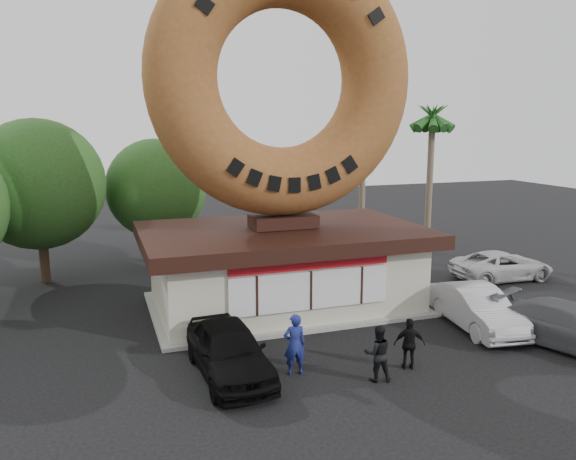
{
  "coord_description": "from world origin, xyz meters",
  "views": [
    {
      "loc": [
        -7.06,
        -14.96,
        7.45
      ],
      "look_at": [
        -0.49,
        4.0,
        3.58
      ],
      "focal_mm": 35.0,
      "sensor_mm": 36.0,
      "label": 1
    }
  ],
  "objects_px": {
    "donut_shop": "(283,264)",
    "street_lamp": "(193,177)",
    "car_silver": "(477,308)",
    "giant_donut": "(283,79)",
    "person_center": "(378,353)",
    "person_right": "(409,344)",
    "car_grey": "(573,327)",
    "car_white": "(502,266)",
    "car_black": "(229,350)",
    "person_left": "(295,344)"
  },
  "relations": [
    {
      "from": "giant_donut",
      "to": "car_white",
      "type": "distance_m",
      "value": 13.99
    },
    {
      "from": "car_grey",
      "to": "car_white",
      "type": "distance_m",
      "value": 8.43
    },
    {
      "from": "street_lamp",
      "to": "car_white",
      "type": "bearing_deg",
      "value": -36.51
    },
    {
      "from": "giant_donut",
      "to": "car_black",
      "type": "height_order",
      "value": "giant_donut"
    },
    {
      "from": "person_left",
      "to": "car_black",
      "type": "distance_m",
      "value": 1.95
    },
    {
      "from": "street_lamp",
      "to": "donut_shop",
      "type": "bearing_deg",
      "value": -79.5
    },
    {
      "from": "person_center",
      "to": "car_black",
      "type": "height_order",
      "value": "person_center"
    },
    {
      "from": "giant_donut",
      "to": "person_center",
      "type": "distance_m",
      "value": 11.02
    },
    {
      "from": "person_right",
      "to": "car_black",
      "type": "bearing_deg",
      "value": 6.8
    },
    {
      "from": "car_white",
      "to": "person_right",
      "type": "bearing_deg",
      "value": 129.03
    },
    {
      "from": "person_left",
      "to": "car_black",
      "type": "relative_size",
      "value": 0.4
    },
    {
      "from": "car_silver",
      "to": "car_grey",
      "type": "height_order",
      "value": "car_silver"
    },
    {
      "from": "car_white",
      "to": "street_lamp",
      "type": "bearing_deg",
      "value": 55.03
    },
    {
      "from": "person_right",
      "to": "car_black",
      "type": "relative_size",
      "value": 0.34
    },
    {
      "from": "donut_shop",
      "to": "car_grey",
      "type": "distance_m",
      "value": 10.68
    },
    {
      "from": "person_right",
      "to": "car_silver",
      "type": "height_order",
      "value": "person_right"
    },
    {
      "from": "street_lamp",
      "to": "person_center",
      "type": "xyz_separation_m",
      "value": [
        2.28,
        -17.33,
        -3.64
      ]
    },
    {
      "from": "giant_donut",
      "to": "person_left",
      "type": "relative_size",
      "value": 5.58
    },
    {
      "from": "person_left",
      "to": "car_silver",
      "type": "height_order",
      "value": "person_left"
    },
    {
      "from": "person_center",
      "to": "car_black",
      "type": "distance_m",
      "value": 4.37
    },
    {
      "from": "car_silver",
      "to": "car_white",
      "type": "relative_size",
      "value": 0.95
    },
    {
      "from": "car_silver",
      "to": "car_grey",
      "type": "relative_size",
      "value": 0.91
    },
    {
      "from": "person_center",
      "to": "person_right",
      "type": "height_order",
      "value": "person_center"
    },
    {
      "from": "person_left",
      "to": "person_center",
      "type": "bearing_deg",
      "value": 154.8
    },
    {
      "from": "car_grey",
      "to": "donut_shop",
      "type": "bearing_deg",
      "value": 113.42
    },
    {
      "from": "giant_donut",
      "to": "car_black",
      "type": "xyz_separation_m",
      "value": [
        -3.58,
        -5.59,
        -8.25
      ]
    },
    {
      "from": "street_lamp",
      "to": "car_silver",
      "type": "bearing_deg",
      "value": -62.32
    },
    {
      "from": "car_grey",
      "to": "street_lamp",
      "type": "bearing_deg",
      "value": 95.84
    },
    {
      "from": "donut_shop",
      "to": "person_right",
      "type": "height_order",
      "value": "donut_shop"
    },
    {
      "from": "giant_donut",
      "to": "person_left",
      "type": "bearing_deg",
      "value": -105.6
    },
    {
      "from": "person_center",
      "to": "car_black",
      "type": "xyz_separation_m",
      "value": [
        -4.01,
        1.74,
        -0.04
      ]
    },
    {
      "from": "car_black",
      "to": "car_grey",
      "type": "xyz_separation_m",
      "value": [
        11.29,
        -1.75,
        -0.06
      ]
    },
    {
      "from": "person_right",
      "to": "car_silver",
      "type": "xyz_separation_m",
      "value": [
        4.15,
        2.21,
        -0.03
      ]
    },
    {
      "from": "donut_shop",
      "to": "street_lamp",
      "type": "distance_m",
      "value": 10.54
    },
    {
      "from": "car_black",
      "to": "car_white",
      "type": "xyz_separation_m",
      "value": [
        14.79,
        5.93,
        -0.12
      ]
    },
    {
      "from": "person_right",
      "to": "car_grey",
      "type": "xyz_separation_m",
      "value": [
        5.98,
        -0.4,
        -0.06
      ]
    },
    {
      "from": "car_black",
      "to": "car_white",
      "type": "distance_m",
      "value": 15.93
    },
    {
      "from": "person_center",
      "to": "car_grey",
      "type": "xyz_separation_m",
      "value": [
        7.28,
        -0.01,
        -0.1
      ]
    },
    {
      "from": "donut_shop",
      "to": "person_center",
      "type": "relative_size",
      "value": 6.64
    },
    {
      "from": "street_lamp",
      "to": "person_right",
      "type": "height_order",
      "value": "street_lamp"
    },
    {
      "from": "car_silver",
      "to": "car_white",
      "type": "distance_m",
      "value": 7.35
    },
    {
      "from": "donut_shop",
      "to": "car_grey",
      "type": "xyz_separation_m",
      "value": [
        7.7,
        -7.32,
        -1.03
      ]
    },
    {
      "from": "giant_donut",
      "to": "car_grey",
      "type": "xyz_separation_m",
      "value": [
        7.7,
        -7.34,
        -8.32
      ]
    },
    {
      "from": "car_silver",
      "to": "donut_shop",
      "type": "bearing_deg",
      "value": 148.64
    },
    {
      "from": "person_left",
      "to": "street_lamp",
      "type": "bearing_deg",
      "value": -85.62
    },
    {
      "from": "car_silver",
      "to": "car_grey",
      "type": "bearing_deg",
      "value": -47.51
    },
    {
      "from": "street_lamp",
      "to": "car_grey",
      "type": "bearing_deg",
      "value": -61.13
    },
    {
      "from": "car_white",
      "to": "car_black",
      "type": "bearing_deg",
      "value": 113.38
    },
    {
      "from": "person_right",
      "to": "car_black",
      "type": "xyz_separation_m",
      "value": [
        -5.31,
        1.34,
        -0.0
      ]
    },
    {
      "from": "person_right",
      "to": "street_lamp",
      "type": "bearing_deg",
      "value": -57.06
    }
  ]
}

